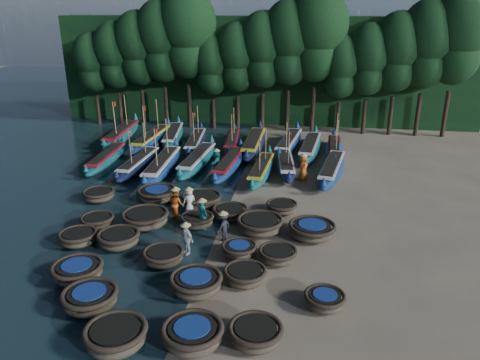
# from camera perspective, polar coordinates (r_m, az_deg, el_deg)

# --- Properties ---
(ground) EXTENTS (120.00, 120.00, 0.00)m
(ground) POSITION_cam_1_polar(r_m,az_deg,el_deg) (25.52, -2.19, -5.18)
(ground) COLOR gray
(ground) RESTS_ON ground
(foliage_wall) EXTENTS (40.00, 3.00, 10.00)m
(foliage_wall) POSITION_cam_1_polar(r_m,az_deg,el_deg) (46.64, 3.14, 13.19)
(foliage_wall) COLOR black
(foliage_wall) RESTS_ON ground
(coracle_2) EXTENTS (2.43, 2.43, 0.84)m
(coracle_2) POSITION_cam_1_polar(r_m,az_deg,el_deg) (17.43, -14.90, -17.90)
(coracle_2) COLOR brown
(coracle_2) RESTS_ON ground
(coracle_3) EXTENTS (2.22, 2.22, 0.81)m
(coracle_3) POSITION_cam_1_polar(r_m,az_deg,el_deg) (17.06, -5.80, -18.21)
(coracle_3) COLOR brown
(coracle_3) RESTS_ON ground
(coracle_4) EXTENTS (2.28, 2.28, 0.75)m
(coracle_4) POSITION_cam_1_polar(r_m,az_deg,el_deg) (17.08, 1.90, -18.21)
(coracle_4) COLOR brown
(coracle_4) RESTS_ON ground
(coracle_5) EXTENTS (2.23, 2.23, 0.77)m
(coracle_5) POSITION_cam_1_polar(r_m,az_deg,el_deg) (21.52, -19.20, -10.41)
(coracle_5) COLOR brown
(coracle_5) RESTS_ON ground
(coracle_6) EXTENTS (2.23, 2.23, 0.79)m
(coracle_6) POSITION_cam_1_polar(r_m,az_deg,el_deg) (19.56, -17.81, -13.58)
(coracle_6) COLOR brown
(coracle_6) RESTS_ON ground
(coracle_7) EXTENTS (2.40, 2.40, 0.81)m
(coracle_7) POSITION_cam_1_polar(r_m,az_deg,el_deg) (19.62, -5.40, -12.38)
(coracle_7) COLOR brown
(coracle_7) RESTS_ON ground
(coracle_8) EXTENTS (2.12, 2.12, 0.69)m
(coracle_8) POSITION_cam_1_polar(r_m,az_deg,el_deg) (20.17, 0.62, -11.50)
(coracle_8) COLOR brown
(coracle_8) RESTS_ON ground
(coracle_9) EXTENTS (1.91, 1.91, 0.63)m
(coracle_9) POSITION_cam_1_polar(r_m,az_deg,el_deg) (19.05, 10.28, -14.17)
(coracle_9) COLOR brown
(coracle_9) RESTS_ON ground
(coracle_10) EXTENTS (2.24, 2.24, 0.69)m
(coracle_10) POSITION_cam_1_polar(r_m,az_deg,el_deg) (24.43, -19.13, -6.63)
(coracle_10) COLOR brown
(coracle_10) RESTS_ON ground
(coracle_11) EXTENTS (2.35, 2.35, 0.80)m
(coracle_11) POSITION_cam_1_polar(r_m,az_deg,el_deg) (23.60, -14.57, -6.94)
(coracle_11) COLOR brown
(coracle_11) RESTS_ON ground
(coracle_12) EXTENTS (2.25, 2.25, 0.72)m
(coracle_12) POSITION_cam_1_polar(r_m,az_deg,el_deg) (21.76, -9.32, -9.16)
(coracle_12) COLOR brown
(coracle_12) RESTS_ON ground
(coracle_13) EXTENTS (1.71, 1.71, 0.67)m
(coracle_13) POSITION_cam_1_polar(r_m,az_deg,el_deg) (22.06, -0.11, -8.47)
(coracle_13) COLOR brown
(coracle_13) RESTS_ON ground
(coracle_14) EXTENTS (2.20, 2.20, 0.67)m
(coracle_14) POSITION_cam_1_polar(r_m,az_deg,el_deg) (21.72, 4.63, -9.06)
(coracle_14) COLOR brown
(coracle_14) RESTS_ON ground
(coracle_15) EXTENTS (2.10, 2.10, 0.66)m
(coracle_15) POSITION_cam_1_polar(r_m,az_deg,el_deg) (25.91, -16.99, -4.79)
(coracle_15) COLOR brown
(coracle_15) RESTS_ON ground
(coracle_16) EXTENTS (2.56, 2.56, 0.84)m
(coracle_16) POSITION_cam_1_polar(r_m,az_deg,el_deg) (25.35, -11.48, -4.60)
(coracle_16) COLOR brown
(coracle_16) RESTS_ON ground
(coracle_17) EXTENTS (1.83, 1.83, 0.68)m
(coracle_17) POSITION_cam_1_polar(r_m,az_deg,el_deg) (24.94, -5.25, -4.91)
(coracle_17) COLOR brown
(coracle_17) RESTS_ON ground
(coracle_18) EXTENTS (2.90, 2.90, 0.82)m
(coracle_18) POSITION_cam_1_polar(r_m,az_deg,el_deg) (24.24, 2.44, -5.43)
(coracle_18) COLOR brown
(coracle_18) RESTS_ON ground
(coracle_19) EXTENTS (2.86, 2.86, 0.78)m
(coracle_19) POSITION_cam_1_polar(r_m,az_deg,el_deg) (23.98, 8.77, -6.02)
(coracle_19) COLOR brown
(coracle_19) RESTS_ON ground
(coracle_20) EXTENTS (1.90, 1.90, 0.68)m
(coracle_20) POSITION_cam_1_polar(r_m,az_deg,el_deg) (29.28, -16.85, -1.74)
(coracle_20) COLOR brown
(coracle_20) RESTS_ON ground
(coracle_21) EXTENTS (2.55, 2.55, 0.80)m
(coracle_21) POSITION_cam_1_polar(r_m,az_deg,el_deg) (28.40, -10.09, -1.69)
(coracle_21) COLOR brown
(coracle_21) RESTS_ON ground
(coracle_22) EXTENTS (2.75, 2.75, 0.77)m
(coracle_22) POSITION_cam_1_polar(r_m,az_deg,el_deg) (27.28, -4.72, -2.44)
(coracle_22) COLOR brown
(coracle_22) RESTS_ON ground
(coracle_23) EXTENTS (2.23, 2.23, 0.66)m
(coracle_23) POSITION_cam_1_polar(r_m,az_deg,el_deg) (25.81, -1.21, -3.93)
(coracle_23) COLOR brown
(coracle_23) RESTS_ON ground
(coracle_24) EXTENTS (2.20, 2.20, 0.63)m
(coracle_24) POSITION_cam_1_polar(r_m,az_deg,el_deg) (26.56, 5.11, -3.31)
(coracle_24) COLOR brown
(coracle_24) RESTS_ON ground
(long_boat_1) EXTENTS (1.58, 7.52, 1.32)m
(long_boat_1) POSITION_cam_1_polar(r_m,az_deg,el_deg) (35.62, -15.95, 2.56)
(long_boat_1) COLOR #105E5C
(long_boat_1) RESTS_ON ground
(long_boat_2) EXTENTS (1.66, 7.53, 3.20)m
(long_boat_2) POSITION_cam_1_polar(r_m,az_deg,el_deg) (33.95, -12.24, 2.02)
(long_boat_2) COLOR #10133D
(long_boat_2) RESTS_ON ground
(long_boat_3) EXTENTS (1.77, 8.53, 3.62)m
(long_boat_3) POSITION_cam_1_polar(r_m,az_deg,el_deg) (32.97, -9.46, 1.77)
(long_boat_3) COLOR navy
(long_boat_3) RESTS_ON ground
(long_boat_4) EXTENTS (1.95, 8.25, 1.45)m
(long_boat_4) POSITION_cam_1_polar(r_m,az_deg,el_deg) (33.85, -5.22, 2.44)
(long_boat_4) COLOR #105E5C
(long_boat_4) RESTS_ON ground
(long_boat_5) EXTENTS (1.94, 7.85, 1.39)m
(long_boat_5) POSITION_cam_1_polar(r_m,az_deg,el_deg) (32.97, -1.34, 1.97)
(long_boat_5) COLOR navy
(long_boat_5) RESTS_ON ground
(long_boat_6) EXTENTS (1.76, 7.41, 3.15)m
(long_boat_6) POSITION_cam_1_polar(r_m,az_deg,el_deg) (31.89, 2.63, 1.24)
(long_boat_6) COLOR #105E5C
(long_boat_6) RESTS_ON ground
(long_boat_7) EXTENTS (2.19, 7.56, 3.23)m
(long_boat_7) POSITION_cam_1_polar(r_m,az_deg,el_deg) (33.27, 5.56, 2.02)
(long_boat_7) COLOR #10133D
(long_boat_7) RESTS_ON ground
(long_boat_8) EXTENTS (2.74, 7.99, 1.42)m
(long_boat_8) POSITION_cam_1_polar(r_m,az_deg,el_deg) (32.48, 11.12, 1.30)
(long_boat_8) COLOR navy
(long_boat_8) RESTS_ON ground
(long_boat_9) EXTENTS (2.08, 8.83, 3.76)m
(long_boat_9) POSITION_cam_1_polar(r_m,az_deg,el_deg) (41.53, -14.24, 5.42)
(long_boat_9) COLOR #105E5C
(long_boat_9) RESTS_ON ground
(long_boat_10) EXTENTS (1.95, 8.68, 3.69)m
(long_boat_10) POSITION_cam_1_polar(r_m,az_deg,el_deg) (39.59, -10.69, 4.94)
(long_boat_10) COLOR navy
(long_boat_10) RESTS_ON ground
(long_boat_11) EXTENTS (2.58, 8.01, 1.43)m
(long_boat_11) POSITION_cam_1_polar(r_m,az_deg,el_deg) (40.43, -8.15, 5.36)
(long_boat_11) COLOR #105E5C
(long_boat_11) RESTS_ON ground
(long_boat_12) EXTENTS (2.07, 7.70, 3.28)m
(long_boat_12) POSITION_cam_1_polar(r_m,az_deg,el_deg) (38.43, -5.45, 4.63)
(long_boat_12) COLOR #10133D
(long_boat_12) RESTS_ON ground
(long_boat_13) EXTENTS (1.90, 7.25, 3.09)m
(long_boat_13) POSITION_cam_1_polar(r_m,az_deg,el_deg) (38.47, -0.98, 4.69)
(long_boat_13) COLOR #10133D
(long_boat_13) RESTS_ON ground
(long_boat_14) EXTENTS (1.63, 8.89, 1.56)m
(long_boat_14) POSITION_cam_1_polar(r_m,az_deg,el_deg) (37.56, 1.69, 4.45)
(long_boat_14) COLOR #10133D
(long_boat_14) RESTS_ON ground
(long_boat_15) EXTENTS (2.54, 8.30, 1.47)m
(long_boat_15) POSITION_cam_1_polar(r_m,az_deg,el_deg) (38.05, 5.98, 4.50)
(long_boat_15) COLOR navy
(long_boat_15) RESTS_ON ground
(long_boat_16) EXTENTS (2.29, 8.26, 1.46)m
(long_boat_16) POSITION_cam_1_polar(r_m,az_deg,el_deg) (37.08, 8.55, 3.94)
(long_boat_16) COLOR #105E5C
(long_boat_16) RESTS_ON ground
(long_boat_17) EXTENTS (1.53, 7.44, 3.16)m
(long_boat_17) POSITION_cam_1_polar(r_m,az_deg,el_deg) (37.11, 11.42, 3.68)
(long_boat_17) COLOR navy
(long_boat_17) RESTS_ON ground
(fisherman_0) EXTENTS (0.90, 0.85, 1.75)m
(fisherman_0) POSITION_cam_1_polar(r_m,az_deg,el_deg) (26.30, -6.21, -2.45)
(fisherman_0) COLOR silver
(fisherman_0) RESTS_ON ground
(fisherman_1) EXTENTS (0.73, 0.67, 1.87)m
(fisherman_1) POSITION_cam_1_polar(r_m,az_deg,el_deg) (24.47, -4.62, -4.00)
(fisherman_1) COLOR #186768
(fisherman_1) RESTS_ON ground
(fisherman_2) EXTENTS (1.10, 1.11, 2.01)m
(fisherman_2) POSITION_cam_1_polar(r_m,az_deg,el_deg) (25.76, -7.78, -2.79)
(fisherman_2) COLOR #C65C1A
(fisherman_2) RESTS_ON ground
(fisherman_3) EXTENTS (0.95, 1.13, 1.72)m
(fisherman_3) POSITION_cam_1_polar(r_m,az_deg,el_deg) (23.36, -2.07, -5.56)
(fisherman_3) COLOR black
(fisherman_3) RESTS_ON ground
(fisherman_4) EXTENTS (0.97, 0.83, 1.76)m
(fisherman_4) POSITION_cam_1_polar(r_m,az_deg,el_deg) (22.27, -6.59, -6.97)
(fisherman_4) COLOR silver
(fisherman_4) RESTS_ON ground
(fisherman_5) EXTENTS (0.62, 1.62, 1.92)m
(fisherman_5) POSITION_cam_1_polar(r_m,az_deg,el_deg) (32.43, -2.85, 2.30)
(fisherman_5) COLOR #186768
(fisherman_5) RESTS_ON ground
(fisherman_6) EXTENTS (0.83, 1.02, 2.00)m
(fisherman_6) POSITION_cam_1_polar(r_m,az_deg,el_deg) (31.41, 7.73, 1.63)
(fisherman_6) COLOR #C65C1A
(fisherman_6) RESTS_ON ground
(tree_0) EXTENTS (3.68, 3.68, 8.68)m
(tree_0) POSITION_cam_1_polar(r_m,az_deg,el_deg) (47.42, -17.49, 13.60)
(tree_0) COLOR black
(tree_0) RESTS_ON ground
(tree_1) EXTENTS (4.09, 4.09, 9.65)m
(tree_1) POSITION_cam_1_polar(r_m,az_deg,el_deg) (46.41, -14.94, 14.55)
(tree_1) COLOR black
(tree_1) RESTS_ON ground
(tree_2) EXTENTS (4.51, 4.51, 10.63)m
(tree_2) POSITION_cam_1_polar(r_m,az_deg,el_deg) (45.51, -12.25, 15.52)
(tree_2) COLOR black
(tree_2) RESTS_ON ground
(tree_3) EXTENTS (4.92, 4.92, 11.60)m
(tree_3) POSITION_cam_1_polar(r_m,az_deg,el_deg) (44.71, -9.44, 16.48)
(tree_3) COLOR black
(tree_3) RESTS_ON ground
(tree_4) EXTENTS (5.34, 5.34, 12.58)m
(tree_4) POSITION_cam_1_polar(r_m,az_deg,el_deg) (44.03, -6.50, 17.44)
(tree_4) COLOR black
(tree_4) RESTS_ON ground
(tree_5) EXTENTS (3.68, 3.68, 8.68)m
(tree_5) POSITION_cam_1_polar(r_m,az_deg,el_deg) (43.74, -3.35, 13.96)
(tree_5) COLOR black
(tree_5) RESTS_ON ground
(tree_6) EXTENTS (4.09, 4.09, 9.65)m
(tree_6) POSITION_cam_1_polar(r_m,az_deg,el_deg) (43.26, -0.28, 14.81)
(tree_6) COLOR black
(tree_6) RESTS_ON ground
(tree_7) EXTENTS (4.51, 4.51, 10.63)m
(tree_7) POSITION_cam_1_polar(r_m,az_deg,el_deg) (42.91, 2.87, 15.65)
(tree_7) COLOR black
(tree_7) RESTS_ON ground
(tree_8) EXTENTS (4.92, 4.92, 11.60)m
(tree_8) POSITION_cam_1_polar(r_m,az_deg,el_deg) (42.69, 6.09, 16.44)
(tree_8) COLOR black
(tree_8) RESTS_ON ground
(tree_9) EXTENTS (5.34, 5.34, 12.58)m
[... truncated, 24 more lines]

